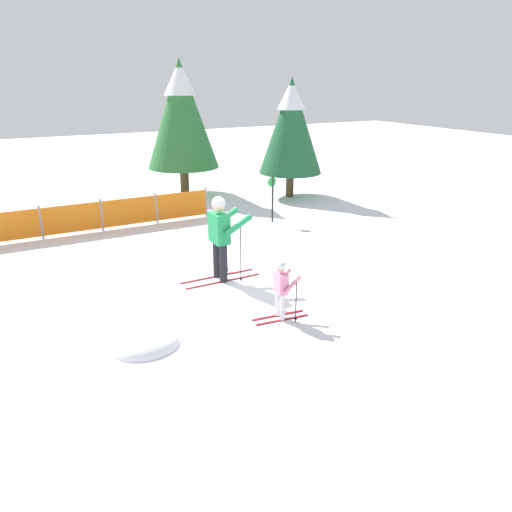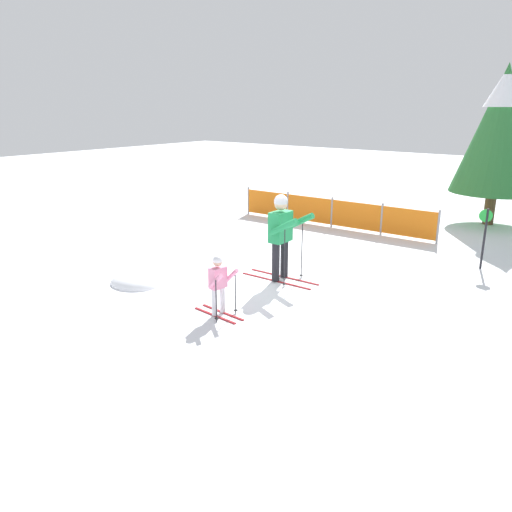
{
  "view_description": "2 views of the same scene",
  "coord_description": "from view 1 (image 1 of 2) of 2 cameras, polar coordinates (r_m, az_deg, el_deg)",
  "views": [
    {
      "loc": [
        -3.67,
        -8.93,
        4.08
      ],
      "look_at": [
        0.63,
        -0.74,
        0.74
      ],
      "focal_mm": 35.0,
      "sensor_mm": 36.0,
      "label": 1
    },
    {
      "loc": [
        5.88,
        -8.02,
        3.53
      ],
      "look_at": [
        0.51,
        -1.06,
        0.85
      ],
      "focal_mm": 35.0,
      "sensor_mm": 36.0,
      "label": 2
    }
  ],
  "objects": [
    {
      "name": "ground_plane",
      "position": [
        10.48,
        -4.93,
        -3.11
      ],
      "size": [
        60.0,
        60.0,
        0.0
      ],
      "primitive_type": "plane",
      "color": "white"
    },
    {
      "name": "skier_adult",
      "position": [
        10.32,
        -4.07,
        2.94
      ],
      "size": [
        1.71,
        0.77,
        1.8
      ],
      "rotation": [
        0.0,
        0.0,
        0.02
      ],
      "color": "maroon",
      "rests_on": "ground_plane"
    },
    {
      "name": "skier_child",
      "position": [
        8.74,
        2.93,
        -3.41
      ],
      "size": [
        1.03,
        0.53,
        1.08
      ],
      "rotation": [
        0.0,
        0.0,
        -0.08
      ],
      "color": "maroon",
      "rests_on": "ground_plane"
    },
    {
      "name": "safety_fence",
      "position": [
        14.53,
        -17.23,
        4.51
      ],
      "size": [
        6.35,
        0.16,
        0.91
      ],
      "rotation": [
        0.0,
        0.0,
        0.02
      ],
      "color": "gray",
      "rests_on": "ground_plane"
    },
    {
      "name": "conifer_far",
      "position": [
        17.73,
        4.03,
        14.77
      ],
      "size": [
        2.19,
        2.19,
        4.07
      ],
      "color": "#4C3823",
      "rests_on": "ground_plane"
    },
    {
      "name": "conifer_near",
      "position": [
        18.21,
        -8.54,
        15.93
      ],
      "size": [
        2.52,
        2.52,
        4.68
      ],
      "color": "#4C3823",
      "rests_on": "ground_plane"
    },
    {
      "name": "trail_marker",
      "position": [
        14.62,
        1.88,
        7.09
      ],
      "size": [
        0.28,
        0.06,
        1.37
      ],
      "color": "black",
      "rests_on": "ground_plane"
    },
    {
      "name": "snow_mound",
      "position": [
        8.32,
        -12.6,
        -10.01
      ],
      "size": [
        1.13,
        0.96,
        0.45
      ],
      "primitive_type": "ellipsoid",
      "color": "white",
      "rests_on": "ground_plane"
    }
  ]
}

